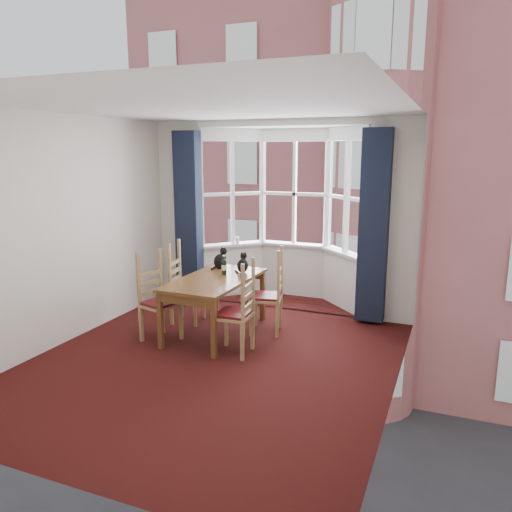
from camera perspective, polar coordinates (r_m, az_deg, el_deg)
The scene contains 21 objects.
floor at distance 5.78m, azimuth -5.19°, elevation -12.19°, with size 4.50×4.50×0.00m, color black.
ceiling at distance 5.29m, azimuth -5.79°, elevation 16.69°, with size 4.50×4.50×0.00m, color white.
wall_left at distance 6.52m, azimuth -21.28°, elevation 2.69°, with size 4.50×4.50×0.00m, color silver.
wall_right at distance 4.79m, azimuth 16.28°, elevation -0.08°, with size 4.50×4.50×0.00m, color silver.
wall_near at distance 3.57m, azimuth -22.41°, elevation -4.55°, with size 4.00×4.00×0.00m, color silver.
wall_back_pier_left at distance 8.10m, azimuth -8.50°, elevation 5.05°, with size 0.70×0.12×2.80m, color silver.
wall_back_pier_right at distance 7.03m, azimuth 15.42°, elevation 3.70°, with size 0.70×0.12×2.80m, color silver.
bay_window at distance 7.87m, azimuth 3.84°, elevation 4.95°, with size 2.76×0.94×2.80m.
curtain_left at distance 7.83m, azimuth -7.70°, elevation 4.47°, with size 0.38×0.22×2.60m, color #161E33.
curtain_right at distance 6.89m, azimuth 13.31°, elevation 3.23°, with size 0.38×0.22×2.60m, color #161E33.
dining_table at distance 6.47m, azimuth -4.71°, elevation -3.23°, with size 0.86×1.57×0.75m.
chair_left_near at distance 6.45m, azimuth -11.41°, elevation -5.29°, with size 0.50×0.51×0.92m.
chair_left_far at distance 7.04m, azimuth -8.53°, elevation -3.71°, with size 0.46×0.48×0.92m.
chair_right_near at distance 5.85m, azimuth -1.71°, elevation -6.85°, with size 0.43×0.44×0.92m.
chair_right_far at distance 6.54m, azimuth 1.96°, elevation -4.80°, with size 0.48×0.50×0.92m.
cat_left at distance 6.95m, azimuth -4.10°, elevation -0.46°, with size 0.22×0.26×0.31m.
cat_right at distance 6.72m, azimuth -1.52°, elevation -0.97°, with size 0.18×0.23×0.28m.
wine_bottle at distance 6.59m, azimuth -3.67°, elevation -1.17°, with size 0.07×0.07×0.26m.
candle_tall at distance 8.10m, azimuth -2.14°, elevation 1.79°, with size 0.06×0.06×0.12m, color white.
street at distance 37.93m, azimuth 17.86°, elevation -1.33°, with size 80.00×80.00×0.00m, color #333335.
tenement_building at distance 18.85m, azimuth 14.83°, elevation 9.28°, with size 18.40×7.80×15.20m.
Camera 1 is at (2.45, -4.67, 2.36)m, focal length 35.00 mm.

